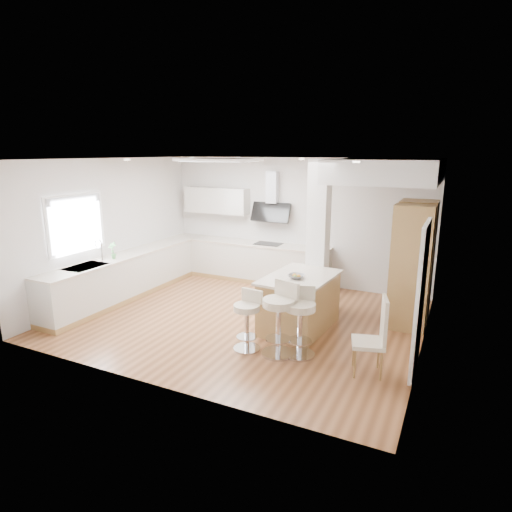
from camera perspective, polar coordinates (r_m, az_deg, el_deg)
The scene contains 18 objects.
ground at distance 7.78m, azimuth -1.72°, elevation -8.32°, with size 6.00×6.00×0.00m, color #925B36.
ceiling at distance 7.78m, azimuth -1.72°, elevation -8.32°, with size 6.00×5.00×0.02m, color white.
wall_back at distance 9.62m, azimuth 5.13°, elevation 4.59°, with size 6.00×0.04×2.80m, color beige.
wall_left at distance 9.13m, azimuth -18.77°, elevation 3.42°, with size 0.04×5.00×2.80m, color beige.
wall_right at distance 6.57m, azimuth 22.07°, elevation -0.65°, with size 0.04×5.00×2.80m, color beige.
skylight at distance 8.12m, azimuth -4.94°, elevation 12.64°, with size 4.10×2.10×0.06m.
window_left at distance 8.44m, azimuth -22.96°, elevation 4.30°, with size 0.06×1.28×1.07m.
doorway_right at distance 6.11m, azimuth 21.07°, elevation -5.53°, with size 0.05×1.00×2.10m.
counter_left at distance 9.29m, azimuth -16.02°, elevation -2.17°, with size 0.63×4.50×1.35m.
counter_back at distance 9.86m, azimuth -0.51°, elevation 0.70°, with size 3.62×0.63×2.50m.
pillar at distance 7.84m, azimuth 8.28°, elevation 2.41°, with size 0.35×0.35×2.80m.
soffit at distance 7.89m, azimuth 17.02°, elevation 10.83°, with size 1.78×2.20×0.40m.
oven_column at distance 7.87m, azimuth 20.17°, elevation -0.87°, with size 0.63×1.21×2.10m.
peninsula at distance 7.27m, azimuth 5.81°, elevation -6.10°, with size 1.11×1.57×0.99m.
bar_stool_a at distance 6.45m, azimuth -1.15°, elevation -8.15°, with size 0.46×0.46×0.92m.
bar_stool_b at distance 6.27m, azimuth 3.16°, elevation -7.83°, with size 0.62×0.62×1.09m.
bar_stool_c at distance 6.29m, azimuth 5.91°, elevation -8.20°, with size 0.56×0.56×1.03m.
dining_chair at distance 5.96m, azimuth 15.71°, elevation -9.95°, with size 0.52×0.52×1.08m.
Camera 1 is at (3.34, -6.39, 2.92)m, focal length 30.00 mm.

